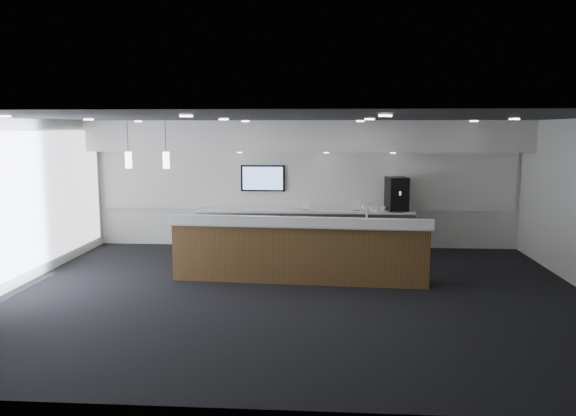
{
  "coord_description": "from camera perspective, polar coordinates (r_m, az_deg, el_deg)",
  "views": [
    {
      "loc": [
        0.51,
        -9.3,
        2.82
      ],
      "look_at": [
        -0.22,
        1.3,
        1.31
      ],
      "focal_mm": 35.0,
      "sensor_mm": 36.0,
      "label": 1
    }
  ],
  "objects": [
    {
      "name": "service_counter",
      "position": [
        10.46,
        1.16,
        -4.3
      ],
      "size": [
        4.81,
        1.09,
        1.49
      ],
      "rotation": [
        0.0,
        0.0,
        -0.06
      ],
      "color": "#4C3319",
      "rests_on": "ground"
    },
    {
      "name": "ceiling",
      "position": [
        9.32,
        0.82,
        9.18
      ],
      "size": [
        10.0,
        8.0,
        0.02
      ],
      "primitive_type": "cube",
      "color": "black",
      "rests_on": "back_wall"
    },
    {
      "name": "cup_1",
      "position": [
        13.06,
        9.04,
        -0.04
      ],
      "size": [
        0.15,
        0.15,
        0.1
      ],
      "primitive_type": "imported",
      "rotation": [
        0.0,
        0.0,
        0.65
      ],
      "color": "white",
      "rests_on": "back_credenza"
    },
    {
      "name": "back_credenza",
      "position": [
        13.16,
        1.67,
        -2.18
      ],
      "size": [
        5.06,
        0.66,
        0.95
      ],
      "color": "gray",
      "rests_on": "ground"
    },
    {
      "name": "soffit_bulkhead",
      "position": [
        12.86,
        1.69,
        7.31
      ],
      "size": [
        10.0,
        0.9,
        0.7
      ],
      "primitive_type": "cube",
      "color": "silver",
      "rests_on": "back_wall"
    },
    {
      "name": "pendant_left",
      "position": [
        10.53,
        -12.15,
        4.79
      ],
      "size": [
        0.12,
        0.12,
        0.3
      ],
      "primitive_type": "cylinder",
      "color": "#FFE7C6",
      "rests_on": "ceiling"
    },
    {
      "name": "cup_0",
      "position": [
        13.07,
        9.65,
        -0.04
      ],
      "size": [
        0.11,
        0.11,
        0.1
      ],
      "primitive_type": "imported",
      "color": "white",
      "rests_on": "back_credenza"
    },
    {
      "name": "coffee_machine",
      "position": [
        13.1,
        10.98,
        1.42
      ],
      "size": [
        0.53,
        0.62,
        0.77
      ],
      "rotation": [
        0.0,
        0.0,
        0.2
      ],
      "color": "black",
      "rests_on": "back_credenza"
    },
    {
      "name": "wall_tv",
      "position": [
        13.35,
        -2.56,
        3.04
      ],
      "size": [
        1.05,
        0.08,
        0.62
      ],
      "color": "black",
      "rests_on": "back_wall"
    },
    {
      "name": "ground",
      "position": [
        9.73,
        0.78,
        -8.77
      ],
      "size": [
        10.0,
        10.0,
        0.0
      ],
      "primitive_type": "plane",
      "color": "black",
      "rests_on": "ground"
    },
    {
      "name": "ceiling_can_lights",
      "position": [
        9.32,
        0.81,
        9.0
      ],
      "size": [
        7.0,
        5.0,
        0.02
      ],
      "primitive_type": null,
      "color": "silver",
      "rests_on": "ceiling"
    },
    {
      "name": "info_sign_right",
      "position": [
        13.01,
        6.95,
        0.27
      ],
      "size": [
        0.18,
        0.04,
        0.23
      ],
      "primitive_type": "cube",
      "rotation": [
        0.0,
        0.0,
        0.11
      ],
      "color": "white",
      "rests_on": "back_credenza"
    },
    {
      "name": "window_blinds_wall",
      "position": [
        10.87,
        -26.3,
        0.26
      ],
      "size": [
        0.04,
        7.36,
        2.55
      ],
      "primitive_type": "cube",
      "color": "silver",
      "rests_on": "left_wall"
    },
    {
      "name": "cup_3",
      "position": [
        13.04,
        7.82,
        -0.02
      ],
      "size": [
        0.14,
        0.14,
        0.1
      ],
      "primitive_type": "imported",
      "rotation": [
        0.0,
        0.0,
        1.94
      ],
      "color": "white",
      "rests_on": "back_credenza"
    },
    {
      "name": "alcove_panel",
      "position": [
        13.34,
        1.75,
        2.82
      ],
      "size": [
        9.8,
        0.06,
        1.4
      ],
      "primitive_type": "cube",
      "color": "silver",
      "rests_on": "back_wall"
    },
    {
      "name": "pendant_right",
      "position": [
        10.74,
        -15.75,
        4.73
      ],
      "size": [
        0.12,
        0.12,
        0.3
      ],
      "primitive_type": "cylinder",
      "color": "#FFE7C6",
      "rests_on": "ceiling"
    },
    {
      "name": "info_sign_left",
      "position": [
        12.98,
        1.81,
        0.24
      ],
      "size": [
        0.15,
        0.03,
        0.2
      ],
      "primitive_type": "cube",
      "rotation": [
        0.0,
        0.0,
        -0.04
      ],
      "color": "white",
      "rests_on": "back_credenza"
    },
    {
      "name": "left_wall",
      "position": [
        10.89,
        -26.48,
        0.27
      ],
      "size": [
        0.02,
        8.0,
        3.0
      ],
      "primitive_type": "cube",
      "color": "silver",
      "rests_on": "ground"
    },
    {
      "name": "back_wall",
      "position": [
        13.38,
        1.75,
        2.41
      ],
      "size": [
        10.0,
        0.02,
        3.0
      ],
      "primitive_type": "cube",
      "color": "silver",
      "rests_on": "ground"
    },
    {
      "name": "cup_2",
      "position": [
        13.05,
        8.43,
        -0.03
      ],
      "size": [
        0.13,
        0.13,
        0.1
      ],
      "primitive_type": "imported",
      "rotation": [
        0.0,
        0.0,
        1.29
      ],
      "color": "white",
      "rests_on": "back_credenza"
    }
  ]
}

